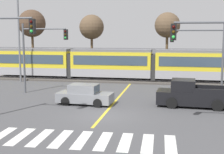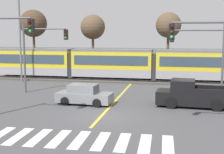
# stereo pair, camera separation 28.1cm
# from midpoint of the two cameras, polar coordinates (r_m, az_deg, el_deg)

# --- Properties ---
(ground_plane) EXTENTS (200.00, 200.00, 0.00)m
(ground_plane) POSITION_cam_midpoint_polar(r_m,az_deg,el_deg) (20.60, -1.47, -7.05)
(ground_plane) COLOR #474749
(track_bed) EXTENTS (120.00, 4.00, 0.18)m
(track_bed) POSITION_cam_midpoint_polar(r_m,az_deg,el_deg) (35.40, 4.15, -0.63)
(track_bed) COLOR #4C4742
(track_bed) RESTS_ON ground
(rail_near) EXTENTS (120.00, 0.08, 0.10)m
(rail_near) POSITION_cam_midpoint_polar(r_m,az_deg,el_deg) (34.67, 4.00, -0.57)
(rail_near) COLOR #939399
(rail_near) RESTS_ON track_bed
(rail_far) EXTENTS (120.00, 0.08, 0.10)m
(rail_far) POSITION_cam_midpoint_polar(r_m,az_deg,el_deg) (36.08, 4.30, -0.25)
(rail_far) COLOR #939399
(rail_far) RESTS_ON track_bed
(light_rail_tram) EXTENTS (28.00, 2.64, 3.43)m
(light_rail_tram) POSITION_cam_midpoint_polar(r_m,az_deg,el_deg) (35.55, 0.32, 2.60)
(light_rail_tram) COLOR #9E9EA3
(light_rail_tram) RESTS_ON track_bed
(crosswalk_stripe_1) EXTENTS (0.66, 2.82, 0.01)m
(crosswalk_stripe_1) POSITION_cam_midpoint_polar(r_m,az_deg,el_deg) (17.24, -16.26, -10.34)
(crosswalk_stripe_1) COLOR silver
(crosswalk_stripe_1) RESTS_ON ground
(crosswalk_stripe_2) EXTENTS (0.66, 2.82, 0.01)m
(crosswalk_stripe_2) POSITION_cam_midpoint_polar(r_m,az_deg,el_deg) (16.81, -12.82, -10.70)
(crosswalk_stripe_2) COLOR silver
(crosswalk_stripe_2) RESTS_ON ground
(crosswalk_stripe_3) EXTENTS (0.66, 2.82, 0.01)m
(crosswalk_stripe_3) POSITION_cam_midpoint_polar(r_m,az_deg,el_deg) (16.44, -9.20, -11.03)
(crosswalk_stripe_3) COLOR silver
(crosswalk_stripe_3) RESTS_ON ground
(crosswalk_stripe_4) EXTENTS (0.66, 2.82, 0.01)m
(crosswalk_stripe_4) POSITION_cam_midpoint_polar(r_m,az_deg,el_deg) (16.13, -5.43, -11.33)
(crosswalk_stripe_4) COLOR silver
(crosswalk_stripe_4) RESTS_ON ground
(crosswalk_stripe_5) EXTENTS (0.66, 2.82, 0.01)m
(crosswalk_stripe_5) POSITION_cam_midpoint_polar(r_m,az_deg,el_deg) (15.90, -1.51, -11.59)
(crosswalk_stripe_5) COLOR silver
(crosswalk_stripe_5) RESTS_ON ground
(crosswalk_stripe_6) EXTENTS (0.66, 2.82, 0.01)m
(crosswalk_stripe_6) POSITION_cam_midpoint_polar(r_m,az_deg,el_deg) (15.74, 2.51, -11.80)
(crosswalk_stripe_6) COLOR silver
(crosswalk_stripe_6) RESTS_ON ground
(crosswalk_stripe_7) EXTENTS (0.66, 2.82, 0.01)m
(crosswalk_stripe_7) POSITION_cam_midpoint_polar(r_m,az_deg,el_deg) (15.65, 6.60, -11.96)
(crosswalk_stripe_7) COLOR silver
(crosswalk_stripe_7) RESTS_ON ground
(crosswalk_stripe_8) EXTENTS (0.66, 2.82, 0.01)m
(crosswalk_stripe_8) POSITION_cam_midpoint_polar(r_m,az_deg,el_deg) (15.64, 10.72, -12.06)
(crosswalk_stripe_8) COLOR silver
(crosswalk_stripe_8) RESTS_ON ground
(lane_centre_line) EXTENTS (0.20, 16.16, 0.01)m
(lane_centre_line) POSITION_cam_midpoint_polar(r_m,az_deg,el_deg) (25.60, 1.19, -4.08)
(lane_centre_line) COLOR gold
(lane_centre_line) RESTS_ON ground
(sedan_crossing) EXTENTS (4.30, 2.12, 1.52)m
(sedan_crossing) POSITION_cam_midpoint_polar(r_m,az_deg,el_deg) (23.87, -4.74, -3.28)
(sedan_crossing) COLOR gray
(sedan_crossing) RESTS_ON ground
(pickup_truck) EXTENTS (5.50, 2.46, 1.98)m
(pickup_truck) POSITION_cam_midpoint_polar(r_m,az_deg,el_deg) (23.63, 14.77, -3.28)
(pickup_truck) COLOR black
(pickup_truck) RESTS_ON ground
(traffic_light_mid_right) EXTENTS (4.25, 0.38, 6.17)m
(traffic_light_mid_right) POSITION_cam_midpoint_polar(r_m,az_deg,el_deg) (25.95, 16.87, 4.76)
(traffic_light_mid_right) COLOR #515459
(traffic_light_mid_right) RESTS_ON ground
(traffic_light_mid_left) EXTENTS (4.25, 0.38, 6.23)m
(traffic_light_mid_left) POSITION_cam_midpoint_polar(r_m,az_deg,el_deg) (28.55, -12.99, 5.31)
(traffic_light_mid_left) COLOR #515459
(traffic_light_mid_left) RESTS_ON ground
(traffic_light_near_right) EXTENTS (3.75, 0.38, 6.24)m
(traffic_light_near_right) POSITION_cam_midpoint_polar(r_m,az_deg,el_deg) (17.59, 18.65, 3.75)
(traffic_light_near_right) COLOR #515459
(traffic_light_near_right) RESTS_ON ground
(street_lamp_west) EXTENTS (2.41, 0.28, 9.63)m
(street_lamp_west) POSITION_cam_midpoint_polar(r_m,az_deg,el_deg) (35.92, -15.98, 7.77)
(street_lamp_west) COLOR slate
(street_lamp_west) RESTS_ON ground
(bare_tree_far_west) EXTENTS (3.60, 3.60, 8.50)m
(bare_tree_far_west) POSITION_cam_midpoint_polar(r_m,az_deg,el_deg) (42.99, -14.01, 9.42)
(bare_tree_far_west) COLOR brown
(bare_tree_far_west) RESTS_ON ground
(bare_tree_west) EXTENTS (3.23, 3.23, 7.84)m
(bare_tree_west) POSITION_cam_midpoint_polar(r_m,az_deg,el_deg) (41.55, -3.33, 9.04)
(bare_tree_west) COLOR brown
(bare_tree_west) RESTS_ON ground
(bare_tree_east) EXTENTS (3.08, 3.08, 7.93)m
(bare_tree_east) POSITION_cam_midpoint_polar(r_m,az_deg,el_deg) (38.81, 10.49, 9.23)
(bare_tree_east) COLOR brown
(bare_tree_east) RESTS_ON ground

